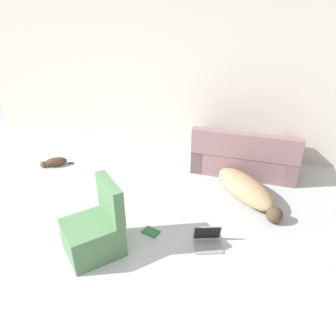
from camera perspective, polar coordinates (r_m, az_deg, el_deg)
ground_plane at (r=3.92m, az=-15.26°, el=-18.50°), size 20.00×20.00×0.00m
wall_back at (r=6.07m, az=0.12°, el=15.96°), size 7.71×0.06×2.77m
couch at (r=5.69m, az=13.14°, el=1.99°), size 1.70×0.81×0.81m
dog at (r=5.01m, az=13.50°, el=-3.64°), size 1.21×1.31×0.32m
cat at (r=6.10m, az=-19.13°, el=1.00°), size 0.51×0.37×0.15m
laptop_open at (r=4.19m, az=6.90°, el=-12.12°), size 0.42×0.38×0.24m
book_green at (r=4.36m, az=-2.98°, el=-11.04°), size 0.24×0.20×0.02m
side_chair at (r=4.02m, az=-12.44°, el=-10.68°), size 0.84×0.84×0.92m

